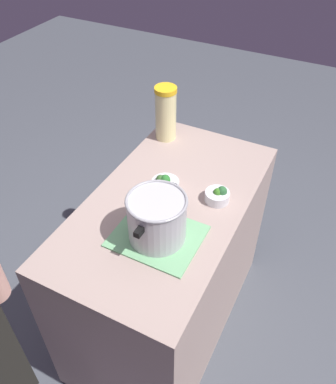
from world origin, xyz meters
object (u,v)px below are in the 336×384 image
at_px(cooking_pot, 157,218).
at_px(broccoli_bowl_center, 218,195).
at_px(broccoli_bowl_front, 165,184).
at_px(lemonade_pitcher, 166,113).

bearing_deg(cooking_pot, broccoli_bowl_center, 156.72).
distance_m(broccoli_bowl_front, broccoli_bowl_center, 0.24).
height_order(cooking_pot, lemonade_pitcher, lemonade_pitcher).
bearing_deg(lemonade_pitcher, broccoli_bowl_front, 26.61).
relative_size(broccoli_bowl_front, broccoli_bowl_center, 1.16).
height_order(lemonade_pitcher, broccoli_bowl_front, lemonade_pitcher).
xyz_separation_m(cooking_pot, broccoli_bowl_front, (-0.27, -0.11, -0.08)).
bearing_deg(broccoli_bowl_front, broccoli_bowl_center, 98.58).
bearing_deg(cooking_pot, lemonade_pitcher, -155.49).
distance_m(lemonade_pitcher, broccoli_bowl_center, 0.56).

